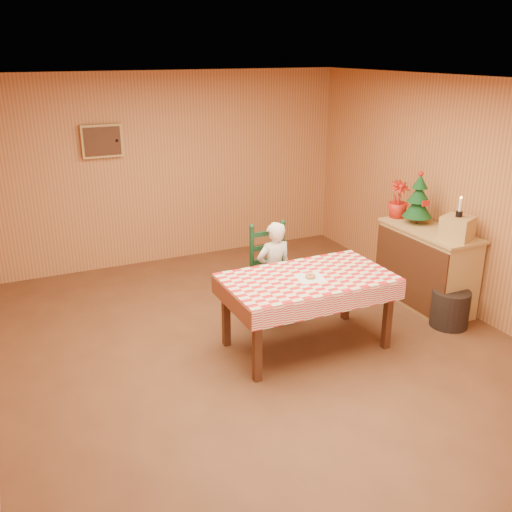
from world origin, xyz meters
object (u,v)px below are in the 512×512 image
(seated_child, at_px, (274,271))
(shelf_unit, at_px, (426,267))
(crate, at_px, (457,228))
(ladder_chair, at_px, (272,274))
(storage_bin, at_px, (450,308))
(dining_table, at_px, (307,284))
(christmas_tree, at_px, (418,200))

(seated_child, bearing_deg, shelf_unit, 166.79)
(crate, bearing_deg, ladder_chair, 153.92)
(ladder_chair, bearing_deg, crate, -26.08)
(crate, height_order, storage_bin, crate)
(dining_table, xyz_separation_m, seated_child, (0.00, 0.73, -0.13))
(seated_child, xyz_separation_m, crate, (1.79, -0.82, 0.49))
(shelf_unit, relative_size, crate, 4.13)
(seated_child, relative_size, christmas_tree, 1.81)
(seated_child, xyz_separation_m, christmas_tree, (1.79, -0.17, 0.65))
(storage_bin, bearing_deg, ladder_chair, 147.58)
(ladder_chair, bearing_deg, storage_bin, -32.42)
(ladder_chair, height_order, christmas_tree, christmas_tree)
(storage_bin, bearing_deg, crate, 52.44)
(dining_table, xyz_separation_m, storage_bin, (1.65, -0.26, -0.48))
(ladder_chair, height_order, shelf_unit, ladder_chair)
(seated_child, distance_m, crate, 2.02)
(dining_table, bearing_deg, crate, -2.79)
(crate, xyz_separation_m, christmas_tree, (-0.00, 0.65, 0.16))
(seated_child, relative_size, crate, 3.75)
(christmas_tree, bearing_deg, ladder_chair, 172.84)
(ladder_chair, distance_m, shelf_unit, 1.84)
(ladder_chair, xyz_separation_m, christmas_tree, (1.79, -0.22, 0.71))
(christmas_tree, bearing_deg, seated_child, 174.65)
(dining_table, bearing_deg, christmas_tree, 17.49)
(shelf_unit, xyz_separation_m, christmas_tree, (0.01, 0.25, 0.74))
(ladder_chair, bearing_deg, dining_table, -90.00)
(ladder_chair, xyz_separation_m, storage_bin, (1.65, -1.05, -0.30))
(storage_bin, bearing_deg, dining_table, 170.99)
(shelf_unit, height_order, storage_bin, shelf_unit)
(shelf_unit, height_order, christmas_tree, christmas_tree)
(crate, bearing_deg, seated_child, 155.41)
(dining_table, height_order, crate, crate)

